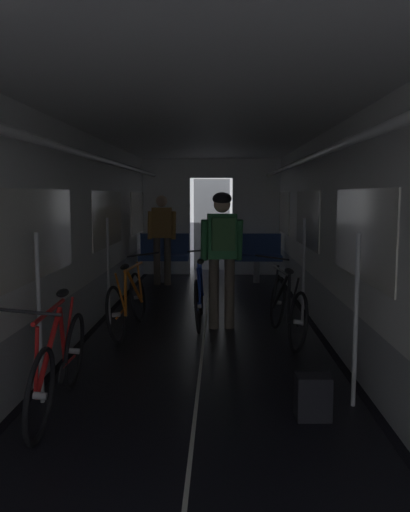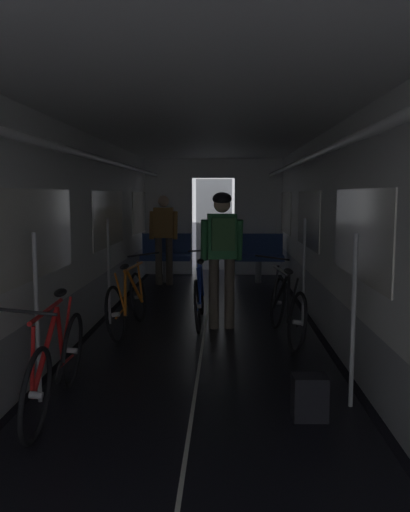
% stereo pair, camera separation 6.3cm
% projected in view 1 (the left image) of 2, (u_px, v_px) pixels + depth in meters
% --- Properties ---
extents(train_car_shell, '(3.14, 12.34, 2.57)m').
position_uv_depth(train_car_shell, '(202.00, 195.00, 5.51)').
color(train_car_shell, black).
rests_on(train_car_shell, ground).
extents(bench_seat_far_left, '(0.98, 0.51, 0.95)m').
position_uv_depth(bench_seat_far_left, '(164.00, 253.00, 10.11)').
color(bench_seat_far_left, gray).
rests_on(bench_seat_far_left, ground).
extents(bench_seat_far_right, '(0.98, 0.51, 0.95)m').
position_uv_depth(bench_seat_far_right, '(256.00, 253.00, 10.06)').
color(bench_seat_far_right, gray).
rests_on(bench_seat_far_right, ground).
extents(bicycle_black, '(0.50, 1.69, 0.96)m').
position_uv_depth(bicycle_black, '(287.00, 308.00, 6.07)').
color(bicycle_black, black).
rests_on(bicycle_black, ground).
extents(bicycle_orange, '(0.48, 1.70, 0.96)m').
position_uv_depth(bicycle_orange, '(128.00, 302.00, 6.41)').
color(bicycle_orange, black).
rests_on(bicycle_orange, ground).
extents(bicycle_red, '(0.44, 1.69, 0.95)m').
position_uv_depth(bicycle_red, '(59.00, 364.00, 4.04)').
color(bicycle_red, black).
rests_on(bicycle_red, ground).
extents(person_cyclist_aisle, '(0.55, 0.41, 1.73)m').
position_uv_depth(person_cyclist_aisle, '(222.00, 245.00, 6.48)').
color(person_cyclist_aisle, brown).
rests_on(person_cyclist_aisle, ground).
extents(bicycle_blue_in_aisle, '(0.44, 1.69, 0.94)m').
position_uv_depth(bicycle_blue_in_aisle, '(199.00, 295.00, 6.83)').
color(bicycle_blue_in_aisle, black).
rests_on(bicycle_blue_in_aisle, ground).
extents(person_standing_near_bench, '(0.53, 0.23, 1.69)m').
position_uv_depth(person_standing_near_bench, '(162.00, 234.00, 9.69)').
color(person_standing_near_bench, brown).
rests_on(person_standing_near_bench, ground).
extents(backpack_on_floor, '(0.27, 0.21, 0.34)m').
position_uv_depth(backpack_on_floor, '(313.00, 397.00, 3.94)').
color(backpack_on_floor, black).
rests_on(backpack_on_floor, ground).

